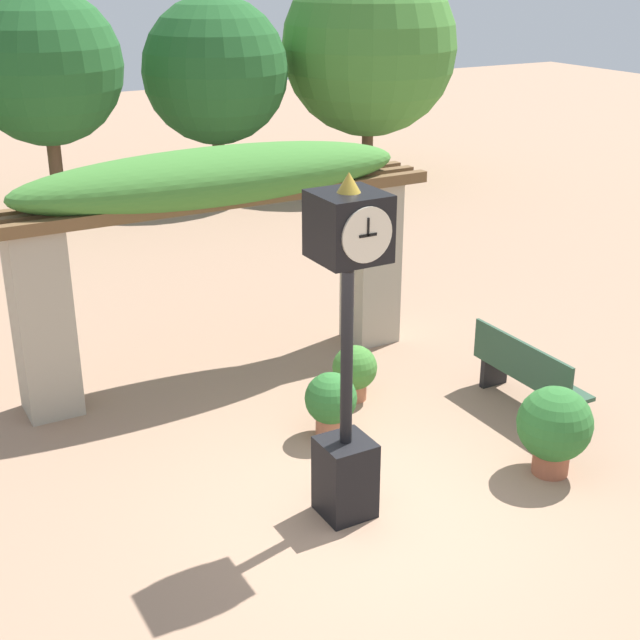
{
  "coord_description": "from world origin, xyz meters",
  "views": [
    {
      "loc": [
        -4.08,
        -6.18,
        5.05
      ],
      "look_at": [
        -0.26,
        0.64,
        1.86
      ],
      "focal_mm": 50.0,
      "sensor_mm": 36.0,
      "label": 1
    }
  ],
  "objects_px": {
    "pedestal_clock": "(347,348)",
    "potted_plant_near_right": "(331,402)",
    "potted_plant_near_left": "(554,427)",
    "potted_plant_far_left": "(355,370)",
    "park_bench": "(527,374)"
  },
  "relations": [
    {
      "from": "pedestal_clock",
      "to": "potted_plant_near_left",
      "type": "relative_size",
      "value": 3.47
    },
    {
      "from": "park_bench",
      "to": "potted_plant_near_right",
      "type": "bearing_deg",
      "value": 77.1
    },
    {
      "from": "potted_plant_near_right",
      "to": "potted_plant_far_left",
      "type": "bearing_deg",
      "value": 42.59
    },
    {
      "from": "pedestal_clock",
      "to": "potted_plant_far_left",
      "type": "xyz_separation_m",
      "value": [
        1.34,
        2.03,
        -1.37
      ]
    },
    {
      "from": "potted_plant_near_left",
      "to": "potted_plant_far_left",
      "type": "bearing_deg",
      "value": 110.55
    },
    {
      "from": "potted_plant_near_right",
      "to": "potted_plant_far_left",
      "type": "distance_m",
      "value": 0.97
    },
    {
      "from": "potted_plant_near_left",
      "to": "pedestal_clock",
      "type": "bearing_deg",
      "value": 169.28
    },
    {
      "from": "potted_plant_near_left",
      "to": "potted_plant_far_left",
      "type": "distance_m",
      "value": 2.63
    },
    {
      "from": "pedestal_clock",
      "to": "potted_plant_near_right",
      "type": "height_order",
      "value": "pedestal_clock"
    },
    {
      "from": "potted_plant_near_right",
      "to": "park_bench",
      "type": "relative_size",
      "value": 0.46
    },
    {
      "from": "potted_plant_near_left",
      "to": "potted_plant_far_left",
      "type": "relative_size",
      "value": 1.4
    },
    {
      "from": "potted_plant_near_left",
      "to": "park_bench",
      "type": "bearing_deg",
      "value": 58.96
    },
    {
      "from": "potted_plant_near_right",
      "to": "potted_plant_near_left",
      "type": "bearing_deg",
      "value": -47.86
    },
    {
      "from": "pedestal_clock",
      "to": "potted_plant_far_left",
      "type": "distance_m",
      "value": 2.8
    },
    {
      "from": "pedestal_clock",
      "to": "potted_plant_near_right",
      "type": "xyz_separation_m",
      "value": [
        0.63,
        1.38,
        -1.33
      ]
    }
  ]
}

